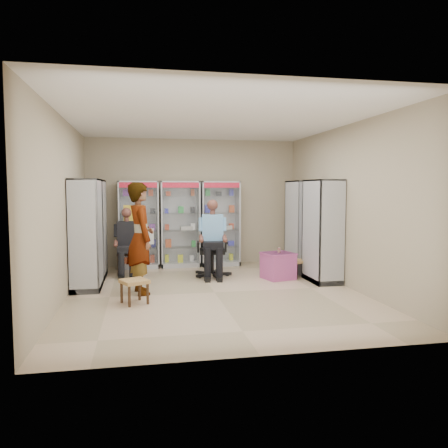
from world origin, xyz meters
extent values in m
plane|color=tan|center=(0.00, 0.00, 0.00)|extent=(6.00, 6.00, 0.00)
cube|color=tan|center=(0.00, 3.00, 1.50)|extent=(5.00, 0.02, 3.00)
cube|color=tan|center=(0.00, -3.00, 1.50)|extent=(5.00, 0.02, 3.00)
cube|color=tan|center=(-2.50, 0.00, 1.50)|extent=(0.02, 6.00, 3.00)
cube|color=tan|center=(2.50, 0.00, 1.50)|extent=(0.02, 6.00, 3.00)
cube|color=white|center=(0.00, 0.00, 3.00)|extent=(5.00, 6.00, 0.02)
cube|color=#B9BBC1|center=(-1.30, 2.73, 1.00)|extent=(0.90, 0.50, 2.00)
cube|color=#A1A3A8|center=(-0.35, 2.73, 1.00)|extent=(0.90, 0.50, 2.00)
cube|color=#B7BBBF|center=(0.60, 2.73, 1.00)|extent=(0.90, 0.50, 2.00)
cube|color=silver|center=(2.23, 1.60, 1.00)|extent=(0.90, 0.50, 2.00)
cube|color=#A7AAAE|center=(2.23, 0.50, 1.00)|extent=(0.90, 0.50, 2.00)
cube|color=#A3A4AA|center=(-2.23, 1.80, 1.00)|extent=(0.90, 0.50, 2.00)
cube|color=silver|center=(-2.23, 0.70, 1.00)|extent=(0.90, 0.50, 2.00)
cube|color=#322313|center=(-1.55, 2.00, 0.47)|extent=(0.42, 0.42, 0.94)
cube|color=black|center=(0.20, 1.44, 0.59)|extent=(0.72, 0.72, 1.18)
cube|color=#BC4B90|center=(1.47, 0.92, 0.27)|extent=(0.67, 0.66, 0.53)
cylinder|color=#532707|center=(1.49, 0.95, 0.59)|extent=(0.07, 0.07, 0.10)
cube|color=#9F6943|center=(1.90, 1.02, 0.18)|extent=(0.47, 0.47, 0.36)
cube|color=#AE7449|center=(-1.37, -0.49, 0.19)|extent=(0.51, 0.51, 0.39)
imported|color=gray|center=(-1.27, 0.19, 0.97)|extent=(0.61, 0.79, 1.94)
camera|label=1|loc=(-1.27, -7.46, 1.82)|focal=35.00mm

